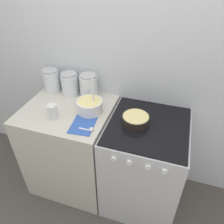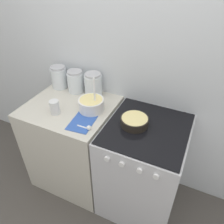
# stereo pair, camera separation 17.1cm
# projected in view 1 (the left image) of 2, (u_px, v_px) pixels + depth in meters

# --- Properties ---
(ground_plane) EXTENTS (12.00, 12.00, 0.00)m
(ground_plane) POSITION_uv_depth(u_px,v_px,m) (97.00, 215.00, 2.02)
(ground_plane) COLOR #4C4742
(wall_back) EXTENTS (4.47, 0.05, 2.40)m
(wall_back) POSITION_uv_depth(u_px,v_px,m) (121.00, 65.00, 1.84)
(wall_back) COLOR silver
(wall_back) RESTS_ON ground_plane
(countertop_cabinet) EXTENTS (0.74, 0.67, 0.91)m
(countertop_cabinet) POSITION_uv_depth(u_px,v_px,m) (72.00, 147.00, 2.10)
(countertop_cabinet) COLOR beige
(countertop_cabinet) RESTS_ON ground_plane
(stove) EXTENTS (0.63, 0.68, 0.91)m
(stove) POSITION_uv_depth(u_px,v_px,m) (144.00, 164.00, 1.93)
(stove) COLOR silver
(stove) RESTS_ON ground_plane
(mixing_bowl) EXTENTS (0.21, 0.21, 0.31)m
(mixing_bowl) POSITION_uv_depth(u_px,v_px,m) (90.00, 106.00, 1.76)
(mixing_bowl) COLOR white
(mixing_bowl) RESTS_ON countertop_cabinet
(baking_pan) EXTENTS (0.21, 0.21, 0.07)m
(baking_pan) POSITION_uv_depth(u_px,v_px,m) (136.00, 119.00, 1.66)
(baking_pan) COLOR black
(baking_pan) RESTS_ON stove
(storage_jar_left) EXTENTS (0.15, 0.15, 0.21)m
(storage_jar_left) POSITION_uv_depth(u_px,v_px,m) (52.00, 82.00, 2.03)
(storage_jar_left) COLOR silver
(storage_jar_left) RESTS_ON countertop_cabinet
(storage_jar_middle) EXTENTS (0.15, 0.15, 0.21)m
(storage_jar_middle) POSITION_uv_depth(u_px,v_px,m) (70.00, 85.00, 1.98)
(storage_jar_middle) COLOR silver
(storage_jar_middle) RESTS_ON countertop_cabinet
(storage_jar_right) EXTENTS (0.16, 0.16, 0.22)m
(storage_jar_right) POSITION_uv_depth(u_px,v_px,m) (89.00, 88.00, 1.93)
(storage_jar_right) COLOR silver
(storage_jar_right) RESTS_ON countertop_cabinet
(tin_can) EXTENTS (0.08, 0.08, 0.12)m
(tin_can) POSITION_uv_depth(u_px,v_px,m) (53.00, 111.00, 1.70)
(tin_can) COLOR silver
(tin_can) RESTS_ON countertop_cabinet
(recipe_page) EXTENTS (0.20, 0.27, 0.01)m
(recipe_page) POSITION_uv_depth(u_px,v_px,m) (84.00, 124.00, 1.67)
(recipe_page) COLOR #3359B2
(recipe_page) RESTS_ON countertop_cabinet
(measuring_spoon) EXTENTS (0.12, 0.04, 0.04)m
(measuring_spoon) POSITION_uv_depth(u_px,v_px,m) (90.00, 129.00, 1.59)
(measuring_spoon) COLOR white
(measuring_spoon) RESTS_ON countertop_cabinet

